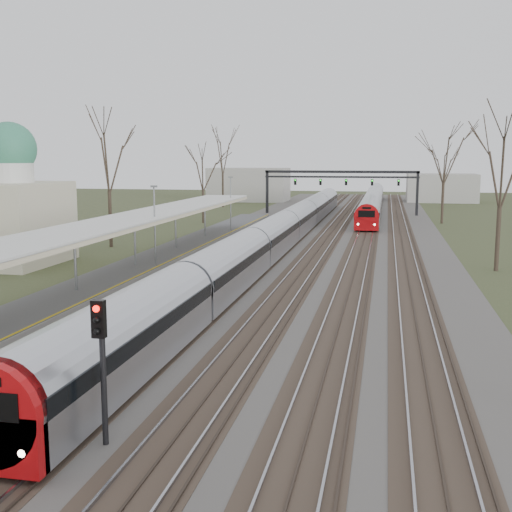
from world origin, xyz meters
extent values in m
cube|color=#474442|center=(0.00, 55.00, 0.05)|extent=(24.00, 160.00, 0.10)
cube|color=#4C3828|center=(-6.00, 55.00, 0.09)|extent=(2.60, 160.00, 0.06)
cube|color=gray|center=(-6.72, 55.00, 0.16)|extent=(0.07, 160.00, 0.12)
cube|color=gray|center=(-5.28, 55.00, 0.16)|extent=(0.07, 160.00, 0.12)
cube|color=#4C3828|center=(-2.50, 55.00, 0.09)|extent=(2.60, 160.00, 0.06)
cube|color=gray|center=(-3.22, 55.00, 0.16)|extent=(0.07, 160.00, 0.12)
cube|color=gray|center=(-1.78, 55.00, 0.16)|extent=(0.07, 160.00, 0.12)
cube|color=#4C3828|center=(1.00, 55.00, 0.09)|extent=(2.60, 160.00, 0.06)
cube|color=gray|center=(0.28, 55.00, 0.16)|extent=(0.07, 160.00, 0.12)
cube|color=gray|center=(1.72, 55.00, 0.16)|extent=(0.07, 160.00, 0.12)
cube|color=#4C3828|center=(4.50, 55.00, 0.09)|extent=(2.60, 160.00, 0.06)
cube|color=gray|center=(3.78, 55.00, 0.16)|extent=(0.07, 160.00, 0.12)
cube|color=gray|center=(5.22, 55.00, 0.16)|extent=(0.07, 160.00, 0.12)
cube|color=#4C3828|center=(8.00, 55.00, 0.09)|extent=(2.60, 160.00, 0.06)
cube|color=gray|center=(7.28, 55.00, 0.16)|extent=(0.07, 160.00, 0.12)
cube|color=gray|center=(8.72, 55.00, 0.16)|extent=(0.07, 160.00, 0.12)
cube|color=#9E9B93|center=(-9.05, 37.50, 0.50)|extent=(3.50, 69.00, 1.00)
cylinder|color=slate|center=(-9.05, 26.00, 2.50)|extent=(0.14, 0.14, 3.00)
cylinder|color=slate|center=(-9.05, 34.00, 2.50)|extent=(0.14, 0.14, 3.00)
cylinder|color=slate|center=(-9.05, 42.00, 2.50)|extent=(0.14, 0.14, 3.00)
cylinder|color=slate|center=(-9.05, 50.00, 2.50)|extent=(0.14, 0.14, 3.00)
cube|color=silver|center=(-9.05, 33.00, 4.05)|extent=(4.10, 50.00, 0.12)
cube|color=beige|center=(-9.05, 33.00, 3.88)|extent=(4.10, 50.00, 0.25)
cylinder|color=silver|center=(-20.00, 38.00, 7.20)|extent=(3.20, 3.20, 2.50)
sphere|color=#327D5D|center=(-20.00, 38.00, 8.40)|extent=(3.80, 3.80, 3.80)
cube|color=black|center=(-10.00, 85.00, 3.00)|extent=(0.35, 0.35, 6.00)
cube|color=black|center=(10.50, 85.00, 3.00)|extent=(0.35, 0.35, 6.00)
cube|color=black|center=(0.25, 85.00, 5.90)|extent=(21.00, 0.35, 0.35)
cube|color=black|center=(0.25, 85.00, 5.20)|extent=(21.00, 0.25, 0.25)
cube|color=black|center=(-6.00, 84.80, 4.50)|extent=(0.32, 0.22, 0.85)
sphere|color=#0CFF19|center=(-6.00, 84.66, 4.75)|extent=(0.16, 0.16, 0.16)
cube|color=black|center=(-2.50, 84.80, 4.50)|extent=(0.32, 0.22, 0.85)
sphere|color=#0CFF19|center=(-2.50, 84.66, 4.75)|extent=(0.16, 0.16, 0.16)
cube|color=black|center=(1.00, 84.80, 4.50)|extent=(0.32, 0.22, 0.85)
sphere|color=#0CFF19|center=(1.00, 84.66, 4.75)|extent=(0.16, 0.16, 0.16)
cube|color=black|center=(4.50, 84.80, 4.50)|extent=(0.32, 0.22, 0.85)
sphere|color=#0CFF19|center=(4.50, 84.66, 4.75)|extent=(0.16, 0.16, 0.16)
cube|color=black|center=(8.00, 84.80, 4.50)|extent=(0.32, 0.22, 0.85)
sphere|color=#0CFF19|center=(8.00, 84.66, 4.75)|extent=(0.16, 0.16, 0.16)
cylinder|color=#2D231C|center=(-17.00, 48.00, 2.48)|extent=(0.30, 0.30, 4.95)
cylinder|color=#2D231C|center=(14.00, 42.00, 2.25)|extent=(0.30, 0.30, 4.50)
cube|color=#B2B4BD|center=(-2.50, 53.91, 1.10)|extent=(2.55, 90.00, 1.60)
cylinder|color=#B2B4BD|center=(-2.50, 53.91, 1.75)|extent=(2.60, 89.70, 2.60)
cube|color=black|center=(-2.50, 53.91, 1.85)|extent=(2.62, 89.40, 0.55)
sphere|color=white|center=(-1.65, 8.81, 0.95)|extent=(0.22, 0.22, 0.22)
cube|color=black|center=(-2.50, 53.91, 0.17)|extent=(1.80, 89.00, 0.35)
cube|color=#B2B4BD|center=(4.50, 93.29, 1.10)|extent=(2.55, 60.00, 1.60)
cylinder|color=#B2B4BD|center=(4.50, 93.29, 1.75)|extent=(2.60, 59.70, 2.60)
cube|color=black|center=(4.50, 93.29, 1.85)|extent=(2.62, 59.40, 0.55)
cube|color=#A3090C|center=(4.50, 63.39, 1.05)|extent=(2.55, 0.50, 1.50)
cylinder|color=#A3090C|center=(4.50, 63.44, 1.75)|extent=(2.60, 0.60, 2.60)
cube|color=black|center=(4.50, 63.17, 2.05)|extent=(1.70, 0.12, 0.70)
sphere|color=white|center=(3.65, 63.19, 0.95)|extent=(0.22, 0.22, 0.22)
sphere|color=white|center=(5.35, 63.19, 0.95)|extent=(0.22, 0.22, 0.22)
cube|color=black|center=(4.50, 93.29, 0.17)|extent=(1.80, 59.00, 0.35)
cylinder|color=black|center=(-0.75, 11.32, 2.00)|extent=(0.16, 0.16, 4.00)
cube|color=black|center=(-0.75, 11.17, 3.60)|extent=(0.35, 0.22, 1.00)
sphere|color=#FF0C05|center=(-0.75, 11.04, 3.90)|extent=(0.18, 0.18, 0.18)
camera|label=1|loc=(6.46, -3.84, 7.71)|focal=45.00mm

